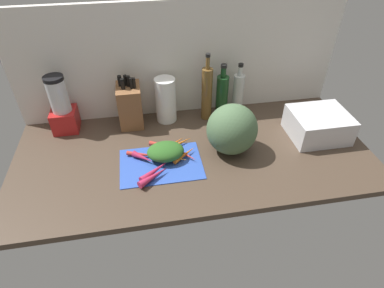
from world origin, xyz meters
TOP-DOWN VIEW (x-y plane):
  - ground_plane at (0.00, 0.00)cm, footprint 170.00×80.00cm
  - wall_back at (0.00, 38.50)cm, footprint 170.00×3.00cm
  - cutting_board at (-16.38, -6.90)cm, footprint 37.51×26.32cm
  - carrot_0 at (-23.09, -1.07)cm, footprint 17.60×7.67cm
  - carrot_1 at (-4.99, -4.38)cm, footprint 12.40×10.55cm
  - carrot_2 at (-13.47, 4.29)cm, footprint 14.89×8.02cm
  - carrot_3 at (-19.48, -13.09)cm, footprint 14.74×12.74cm
  - carrot_4 at (-11.95, -5.14)cm, footprint 16.31×9.81cm
  - carrot_5 at (-5.07, -3.66)cm, footprint 11.43×12.45cm
  - carrot_6 at (-20.52, -16.76)cm, footprint 14.30×11.42cm
  - carrot_7 at (-6.08, 4.74)cm, footprint 14.17×9.13cm
  - carrot_8 at (-24.33, -3.33)cm, footprint 10.28×9.49cm
  - carrot_9 at (-10.63, 3.05)cm, footprint 15.44×12.67cm
  - carrot_greens_pile at (-13.67, -3.40)cm, footprint 17.23×13.26cm
  - winter_squash at (17.80, -2.32)cm, footprint 23.90×22.30cm
  - knife_block at (-28.31, 29.18)cm, footprint 11.97×15.79cm
  - blender_appliance at (-62.20, 29.44)cm, footprint 12.63×12.63cm
  - paper_towel_roll at (-9.56, 29.50)cm, footprint 10.81×10.81cm
  - bottle_0 at (12.15, 27.70)cm, footprint 5.70×5.70cm
  - bottle_1 at (20.87, 28.86)cm, footprint 6.51×6.51cm
  - bottle_2 at (30.47, 30.72)cm, footprint 5.91×5.91cm
  - dish_rack at (64.36, 1.80)cm, footprint 27.86×24.18cm

SIDE VIEW (x-z plane):
  - ground_plane at x=0.00cm, z-range -3.00..0.00cm
  - cutting_board at x=-16.38cm, z-range 0.00..0.80cm
  - carrot_7 at x=-6.08cm, z-range 0.80..2.83cm
  - carrot_0 at x=-23.09cm, z-range 0.80..2.87cm
  - carrot_2 at x=-13.47cm, z-range 0.80..3.23cm
  - carrot_5 at x=-5.07cm, z-range 0.80..3.28cm
  - carrot_1 at x=-4.99cm, z-range 0.80..3.30cm
  - carrot_8 at x=-24.33cm, z-range 0.80..3.78cm
  - carrot_4 at x=-11.95cm, z-range 0.80..3.80cm
  - carrot_9 at x=-10.63cm, z-range 0.80..3.82cm
  - carrot_3 at x=-19.48cm, z-range 0.80..3.87cm
  - carrot_6 at x=-20.52cm, z-range 0.80..4.05cm
  - carrot_greens_pile at x=-13.67cm, z-range 0.80..8.09cm
  - dish_rack at x=64.36cm, z-range 0.00..12.99cm
  - knife_block at x=-28.31cm, z-range -2.39..25.13cm
  - bottle_2 at x=30.47cm, z-range -2.65..26.38cm
  - paper_towel_roll at x=-9.56cm, z-range 0.00..24.38cm
  - winter_squash at x=17.80cm, z-range 0.00..24.65cm
  - bottle_1 at x=20.87cm, z-range -2.58..27.61cm
  - blender_appliance at x=-62.20cm, z-range -2.12..28.33cm
  - bottle_0 at x=12.15cm, z-range -3.28..33.70cm
  - wall_back at x=0.00cm, z-range 0.00..60.00cm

